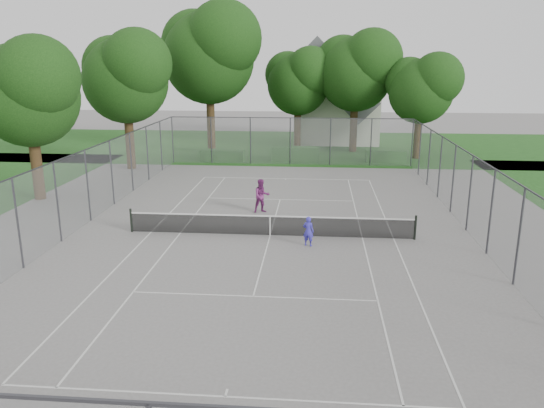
# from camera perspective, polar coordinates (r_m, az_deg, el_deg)

# --- Properties ---
(ground) EXTENTS (120.00, 120.00, 0.00)m
(ground) POSITION_cam_1_polar(r_m,az_deg,el_deg) (23.87, -0.20, -3.41)
(ground) COLOR slate
(ground) RESTS_ON ground
(grass_far) EXTENTS (60.00, 20.00, 0.00)m
(grass_far) POSITION_cam_1_polar(r_m,az_deg,el_deg) (49.17, 2.50, 6.27)
(grass_far) COLOR #194714
(grass_far) RESTS_ON ground
(court_markings) EXTENTS (11.03, 23.83, 0.01)m
(court_markings) POSITION_cam_1_polar(r_m,az_deg,el_deg) (23.87, -0.20, -3.39)
(court_markings) COLOR silver
(court_markings) RESTS_ON ground
(tennis_net) EXTENTS (12.87, 0.10, 1.10)m
(tennis_net) POSITION_cam_1_polar(r_m,az_deg,el_deg) (23.72, -0.21, -2.24)
(tennis_net) COLOR black
(tennis_net) RESTS_ON ground
(perimeter_fence) EXTENTS (18.08, 34.08, 3.52)m
(perimeter_fence) POSITION_cam_1_polar(r_m,az_deg,el_deg) (23.36, -0.21, 0.80)
(perimeter_fence) COLOR #38383D
(perimeter_fence) RESTS_ON ground
(tree_far_left) EXTENTS (8.52, 7.78, 12.25)m
(tree_far_left) POSITION_cam_1_polar(r_m,az_deg,el_deg) (44.73, -6.70, 16.13)
(tree_far_left) COLOR #342313
(tree_far_left) RESTS_ON ground
(tree_far_midleft) EXTENTS (6.14, 5.60, 8.82)m
(tree_far_midleft) POSITION_cam_1_polar(r_m,az_deg,el_deg) (46.99, 2.92, 13.27)
(tree_far_midleft) COLOR #342313
(tree_far_midleft) RESTS_ON ground
(tree_far_midright) EXTENTS (7.09, 6.47, 10.19)m
(tree_far_midright) POSITION_cam_1_polar(r_m,az_deg,el_deg) (45.95, 9.14, 14.24)
(tree_far_midright) COLOR #342313
(tree_far_midright) RESTS_ON ground
(tree_far_right) EXTENTS (5.76, 5.26, 8.29)m
(tree_far_right) POSITION_cam_1_polar(r_m,az_deg,el_deg) (43.71, 15.87, 12.11)
(tree_far_right) COLOR #342313
(tree_far_right) RESTS_ON ground
(tree_side_back) EXTENTS (6.81, 6.22, 9.79)m
(tree_side_back) POSITION_cam_1_polar(r_m,az_deg,el_deg) (39.24, -15.43, 13.37)
(tree_side_back) COLOR #342313
(tree_side_back) RESTS_ON ground
(tree_side_front) EXTENTS (6.23, 5.69, 8.96)m
(tree_side_front) POSITION_cam_1_polar(r_m,az_deg,el_deg) (31.98, -24.73, 11.22)
(tree_side_front) COLOR #342313
(tree_side_front) RESTS_ON ground
(hedge_left) EXTENTS (3.43, 1.03, 0.86)m
(hedge_left) POSITION_cam_1_polar(r_m,az_deg,el_deg) (41.91, -5.35, 5.25)
(hedge_left) COLOR #1D4C18
(hedge_left) RESTS_ON ground
(hedge_mid) EXTENTS (3.66, 1.04, 1.15)m
(hedge_mid) POSITION_cam_1_polar(r_m,az_deg,el_deg) (41.36, 2.51, 5.38)
(hedge_mid) COLOR #1D4C18
(hedge_mid) RESTS_ON ground
(hedge_right) EXTENTS (3.05, 1.12, 0.92)m
(hedge_right) POSITION_cam_1_polar(r_m,az_deg,el_deg) (42.13, 12.12, 5.07)
(hedge_right) COLOR #1D4C18
(hedge_right) RESTS_ON ground
(house) EXTENTS (7.79, 6.04, 9.70)m
(house) POSITION_cam_1_polar(r_m,az_deg,el_deg) (51.55, 6.95, 10.95)
(house) COLOR silver
(house) RESTS_ON ground
(girl_player) EXTENTS (0.54, 0.43, 1.29)m
(girl_player) POSITION_cam_1_polar(r_m,az_deg,el_deg) (22.45, 3.93, -2.93)
(girl_player) COLOR #3A32BE
(girl_player) RESTS_ON ground
(woman_player) EXTENTS (1.04, 0.94, 1.75)m
(woman_player) POSITION_cam_1_polar(r_m,az_deg,el_deg) (27.26, -1.12, 0.88)
(woman_player) COLOR #742667
(woman_player) RESTS_ON ground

